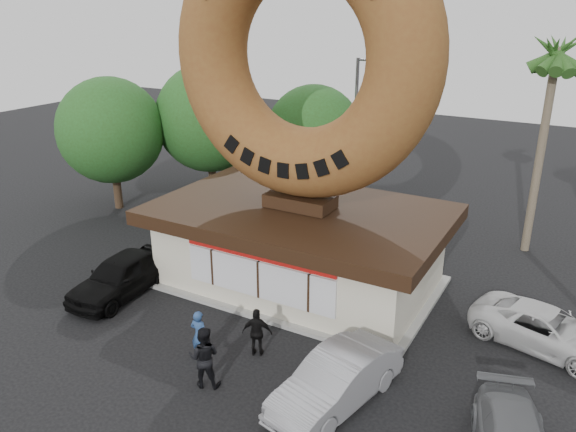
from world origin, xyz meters
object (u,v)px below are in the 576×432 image
Objects in this scene: donut_shop at (300,244)px; car_white at (547,329)px; street_lamp at (358,125)px; car_black at (121,275)px; person_left at (199,335)px; person_center at (204,357)px; car_silver at (336,380)px; giant_donut at (301,57)px; person_right at (257,332)px.

donut_shop reaches higher than car_white.
street_lamp reaches higher than car_black.
car_black is at bearing 119.87° from car_white.
person_left is 0.88× the size of person_center.
car_black is at bearing -177.15° from car_silver.
giant_donut reaches higher than street_lamp.
person_right is at bearing -76.95° from donut_shop.
car_black is 0.98× the size of car_white.
car_white is (14.82, 4.19, -0.13)m from car_black.
giant_donut is at bearing -95.60° from person_left.
car_black is at bearing -143.55° from donut_shop.
person_center is 6.88m from car_black.
street_lamp is 1.71× the size of car_black.
car_black is 10.11m from car_silver.
person_center reaches higher than car_white.
donut_shop is at bearing 139.13° from car_silver.
person_left is (-0.33, -6.07, -8.06)m from giant_donut.
car_black is (-6.78, 0.84, -0.03)m from person_right.
street_lamp reaches higher than person_center.
donut_shop is 7.15m from giant_donut.
street_lamp is 4.81× the size of person_right.
person_center is (2.47, -17.07, -3.51)m from street_lamp.
car_silver is (6.20, -15.90, -3.72)m from street_lamp.
street_lamp is at bearing 100.50° from donut_shop.
person_left is at bearing -84.59° from street_lamp.
donut_shop is 9.26m from car_white.
person_right is 6.83m from car_black.
person_center is at bearing -85.05° from giant_donut.
street_lamp is at bearing -104.73° from person_center.
giant_donut reaches higher than person_right.
donut_shop is at bearing -95.60° from person_left.
giant_donut reaches higher than person_center.
giant_donut reaches higher than car_white.
person_center is at bearing -27.58° from car_black.
person_right is at bearing -127.81° from person_center.
person_right reaches higher than car_silver.
person_left is 0.37× the size of car_black.
giant_donut is 5.26× the size of person_center.
donut_shop is 2.33× the size of car_white.
car_black reaches higher than car_silver.
person_left is 0.36× the size of car_white.
person_center is at bearing -149.91° from car_silver.
car_white is (4.85, 5.92, -0.09)m from car_silver.
donut_shop is at bearing -98.14° from person_right.
giant_donut reaches higher than person_left.
person_left is 0.37× the size of car_silver.
person_left reaches higher than car_black.
car_silver is (4.68, 0.17, -0.10)m from person_left.
car_silver is (4.34, -5.88, -1.01)m from donut_shop.
car_white is at bearing 63.39° from car_silver.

